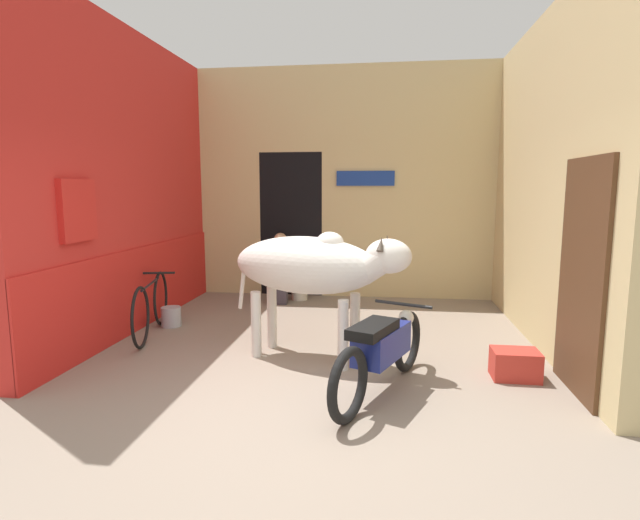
# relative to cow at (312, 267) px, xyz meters

# --- Properties ---
(ground_plane) EXTENTS (30.00, 30.00, 0.00)m
(ground_plane) POSITION_rel_cow_xyz_m (0.04, -1.38, -1.01)
(ground_plane) COLOR gray
(wall_left_shopfront) EXTENTS (0.25, 4.59, 3.82)m
(wall_left_shopfront) POSITION_rel_cow_xyz_m (-2.51, 0.90, 0.84)
(wall_left_shopfront) COLOR red
(wall_left_shopfront) RESTS_ON ground_plane
(wall_back_with_doorway) EXTENTS (4.93, 0.93, 3.82)m
(wall_back_with_doorway) POSITION_rel_cow_xyz_m (-0.28, 3.46, 0.65)
(wall_back_with_doorway) COLOR #D1BC84
(wall_back_with_doorway) RESTS_ON ground_plane
(wall_right_with_door) EXTENTS (0.22, 4.59, 3.82)m
(wall_right_with_door) POSITION_rel_cow_xyz_m (2.59, 0.87, 0.87)
(wall_right_with_door) COLOR #D1BC84
(wall_right_with_door) RESTS_ON ground_plane
(cow) EXTENTS (2.02, 1.06, 1.39)m
(cow) POSITION_rel_cow_xyz_m (0.00, 0.00, 0.00)
(cow) COLOR silver
(cow) RESTS_ON ground_plane
(motorcycle_near) EXTENTS (0.87, 1.80, 0.73)m
(motorcycle_near) POSITION_rel_cow_xyz_m (0.75, -0.83, -0.59)
(motorcycle_near) COLOR black
(motorcycle_near) RESTS_ON ground_plane
(bicycle) EXTENTS (0.52, 1.71, 0.74)m
(bicycle) POSITION_rel_cow_xyz_m (-2.13, 0.60, -0.64)
(bicycle) COLOR black
(bicycle) RESTS_ON ground_plane
(shopkeeper_seated) EXTENTS (0.38, 0.34, 1.12)m
(shopkeeper_seated) POSITION_rel_cow_xyz_m (-0.92, 2.60, -0.42)
(shopkeeper_seated) COLOR #3D3842
(shopkeeper_seated) RESTS_ON ground_plane
(plastic_stool) EXTENTS (0.37, 0.37, 0.38)m
(plastic_stool) POSITION_rel_cow_xyz_m (-0.65, 2.83, -0.80)
(plastic_stool) COLOR beige
(plastic_stool) RESTS_ON ground_plane
(crate) EXTENTS (0.44, 0.32, 0.28)m
(crate) POSITION_rel_cow_xyz_m (2.03, -0.30, -0.87)
(crate) COLOR red
(crate) RESTS_ON ground_plane
(bucket) EXTENTS (0.26, 0.26, 0.26)m
(bucket) POSITION_rel_cow_xyz_m (-2.07, 1.01, -0.88)
(bucket) COLOR #A8A8B2
(bucket) RESTS_ON ground_plane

